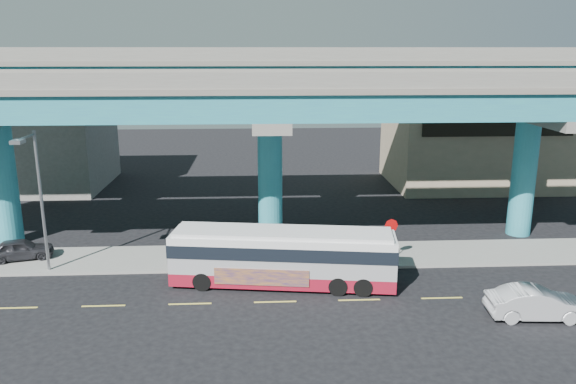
{
  "coord_description": "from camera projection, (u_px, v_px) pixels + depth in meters",
  "views": [
    {
      "loc": [
        -0.7,
        -24.68,
        11.57
      ],
      "look_at": [
        0.83,
        4.0,
        4.26
      ],
      "focal_mm": 35.0,
      "sensor_mm": 36.0,
      "label": 1
    }
  ],
  "objects": [
    {
      "name": "sedan",
      "position": [
        536.0,
        303.0,
        24.74
      ],
      "size": [
        2.09,
        4.48,
        1.41
      ],
      "primitive_type": "imported",
      "rotation": [
        0.0,
        0.0,
        1.5
      ],
      "color": "#B7B8BD",
      "rests_on": "ground"
    },
    {
      "name": "building_beige",
      "position": [
        472.0,
        144.0,
        49.08
      ],
      "size": [
        14.0,
        10.23,
        7.0
      ],
      "color": "tan",
      "rests_on": "ground"
    },
    {
      "name": "parked_car",
      "position": [
        20.0,
        249.0,
        31.36
      ],
      "size": [
        3.1,
        4.14,
        1.18
      ],
      "primitive_type": "imported",
      "rotation": [
        0.0,
        0.0,
        1.83
      ],
      "color": "#2A2A2F",
      "rests_on": "sidewalk"
    },
    {
      "name": "lane_markings",
      "position": [
        275.0,
        302.0,
        26.48
      ],
      "size": [
        58.0,
        0.12,
        0.01
      ],
      "color": "#D8C64C",
      "rests_on": "ground"
    },
    {
      "name": "viaduct",
      "position": [
        269.0,
        92.0,
        33.33
      ],
      "size": [
        52.0,
        12.4,
        11.7
      ],
      "color": "teal",
      "rests_on": "ground"
    },
    {
      "name": "transit_bus",
      "position": [
        283.0,
        255.0,
        28.08
      ],
      "size": [
        11.43,
        3.96,
        2.88
      ],
      "rotation": [
        0.0,
        0.0,
        -0.14
      ],
      "color": "maroon",
      "rests_on": "ground"
    },
    {
      "name": "sidewalk",
      "position": [
        272.0,
        257.0,
        32.08
      ],
      "size": [
        70.0,
        4.0,
        0.15
      ],
      "primitive_type": "cube",
      "color": "gray",
      "rests_on": "ground"
    },
    {
      "name": "ground",
      "position": [
        275.0,
        299.0,
        26.77
      ],
      "size": [
        120.0,
        120.0,
        0.0
      ],
      "primitive_type": "plane",
      "color": "black",
      "rests_on": "ground"
    },
    {
      "name": "building_concrete",
      "position": [
        32.0,
        135.0,
        47.86
      ],
      "size": [
        12.0,
        10.0,
        9.0
      ],
      "primitive_type": "cube",
      "color": "gray",
      "rests_on": "ground"
    },
    {
      "name": "stop_sign",
      "position": [
        391.0,
        231.0,
        30.68
      ],
      "size": [
        0.74,
        0.11,
        2.47
      ],
      "rotation": [
        0.0,
        0.0,
        -0.29
      ],
      "color": "gray",
      "rests_on": "sidewalk"
    },
    {
      "name": "street_lamp",
      "position": [
        35.0,
        183.0,
        28.25
      ],
      "size": [
        0.5,
        2.45,
        7.49
      ],
      "color": "gray",
      "rests_on": "sidewalk"
    }
  ]
}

